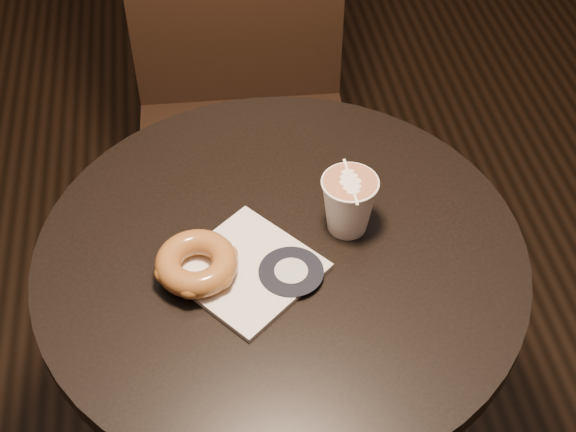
{
  "coord_description": "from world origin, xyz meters",
  "views": [
    {
      "loc": [
        -0.1,
        -0.74,
        1.6
      ],
      "look_at": [
        0.01,
        0.03,
        0.79
      ],
      "focal_mm": 50.0,
      "sensor_mm": 36.0,
      "label": 1
    }
  ],
  "objects_px": {
    "cafe_table": "(281,332)",
    "chair": "(241,82)",
    "latte_cup": "(349,204)",
    "doughnut": "(197,263)",
    "pastry_bag": "(247,270)"
  },
  "relations": [
    {
      "from": "cafe_table",
      "to": "chair",
      "type": "height_order",
      "value": "chair"
    },
    {
      "from": "latte_cup",
      "to": "cafe_table",
      "type": "bearing_deg",
      "value": -163.45
    },
    {
      "from": "cafe_table",
      "to": "chair",
      "type": "bearing_deg",
      "value": 89.96
    },
    {
      "from": "cafe_table",
      "to": "doughnut",
      "type": "relative_size",
      "value": 6.63
    },
    {
      "from": "doughnut",
      "to": "latte_cup",
      "type": "relative_size",
      "value": 1.25
    },
    {
      "from": "chair",
      "to": "pastry_bag",
      "type": "bearing_deg",
      "value": -92.05
    },
    {
      "from": "chair",
      "to": "doughnut",
      "type": "xyz_separation_m",
      "value": [
        -0.12,
        -0.61,
        0.16
      ]
    },
    {
      "from": "chair",
      "to": "latte_cup",
      "type": "distance_m",
      "value": 0.59
    },
    {
      "from": "chair",
      "to": "doughnut",
      "type": "distance_m",
      "value": 0.64
    },
    {
      "from": "doughnut",
      "to": "latte_cup",
      "type": "height_order",
      "value": "latte_cup"
    },
    {
      "from": "pastry_bag",
      "to": "latte_cup",
      "type": "bearing_deg",
      "value": -17.18
    },
    {
      "from": "pastry_bag",
      "to": "doughnut",
      "type": "distance_m",
      "value": 0.07
    },
    {
      "from": "pastry_bag",
      "to": "latte_cup",
      "type": "height_order",
      "value": "latte_cup"
    },
    {
      "from": "doughnut",
      "to": "latte_cup",
      "type": "distance_m",
      "value": 0.23
    },
    {
      "from": "chair",
      "to": "doughnut",
      "type": "bearing_deg",
      "value": -98.32
    }
  ]
}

